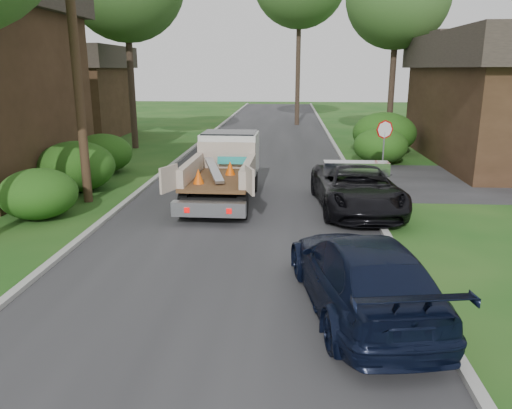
{
  "coord_description": "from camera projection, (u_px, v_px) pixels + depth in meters",
  "views": [
    {
      "loc": [
        1.4,
        -11.26,
        4.44
      ],
      "look_at": [
        0.61,
        0.59,
        1.2
      ],
      "focal_mm": 35.0,
      "sensor_mm": 36.0,
      "label": 1
    }
  ],
  "objects": [
    {
      "name": "flatbed_truck",
      "position": [
        226.0,
        164.0,
        17.69
      ],
      "size": [
        2.71,
        5.81,
        2.19
      ],
      "rotation": [
        0.0,
        0.0,
        -0.02
      ],
      "color": "black",
      "rests_on": "ground"
    },
    {
      "name": "curb_right",
      "position": [
        351.0,
        174.0,
        21.44
      ],
      "size": [
        0.2,
        90.0,
        0.12
      ],
      "primitive_type": "cube",
      "color": "#9E9E99",
      "rests_on": "ground"
    },
    {
      "name": "hedge_left_b",
      "position": [
        76.0,
        166.0,
        18.52
      ],
      "size": [
        2.86,
        2.86,
        1.87
      ],
      "primitive_type": "ellipsoid",
      "color": "#11410F",
      "rests_on": "ground"
    },
    {
      "name": "stop_sign",
      "position": [
        384.0,
        138.0,
        19.96
      ],
      "size": [
        0.71,
        0.32,
        2.48
      ],
      "color": "slate",
      "rests_on": "ground"
    },
    {
      "name": "curb_left",
      "position": [
        164.0,
        172.0,
        21.97
      ],
      "size": [
        0.2,
        90.0,
        0.12
      ],
      "primitive_type": "cube",
      "color": "#9E9E99",
      "rests_on": "ground"
    },
    {
      "name": "utility_pole",
      "position": [
        75.0,
        45.0,
        15.88
      ],
      "size": [
        2.42,
        1.25,
        10.0
      ],
      "color": "#382619",
      "rests_on": "ground"
    },
    {
      "name": "navy_suv",
      "position": [
        362.0,
        274.0,
        9.31
      ],
      "size": [
        2.84,
        5.34,
        1.47
      ],
      "primitive_type": "imported",
      "rotation": [
        0.0,
        0.0,
        3.3
      ],
      "color": "black",
      "rests_on": "ground"
    },
    {
      "name": "ground",
      "position": [
        229.0,
        258.0,
        12.09
      ],
      "size": [
        120.0,
        120.0,
        0.0
      ],
      "primitive_type": "plane",
      "color": "#174714",
      "rests_on": "ground"
    },
    {
      "name": "hedge_left_c",
      "position": [
        102.0,
        153.0,
        21.93
      ],
      "size": [
        2.6,
        2.6,
        1.7
      ],
      "primitive_type": "ellipsoid",
      "color": "#11410F",
      "rests_on": "ground"
    },
    {
      "name": "hedge_right_a",
      "position": [
        380.0,
        146.0,
        24.01
      ],
      "size": [
        2.6,
        2.6,
        1.7
      ],
      "primitive_type": "ellipsoid",
      "color": "#11410F",
      "rests_on": "ground"
    },
    {
      "name": "road",
      "position": [
        256.0,
        174.0,
        21.72
      ],
      "size": [
        8.0,
        90.0,
        0.02
      ],
      "primitive_type": "cube",
      "color": "#28282B",
      "rests_on": "ground"
    },
    {
      "name": "hedge_right_b",
      "position": [
        384.0,
        133.0,
        26.79
      ],
      "size": [
        3.38,
        3.38,
        2.21
      ],
      "primitive_type": "ellipsoid",
      "color": "#11410F",
      "rests_on": "ground"
    },
    {
      "name": "hedge_left_a",
      "position": [
        38.0,
        194.0,
        15.18
      ],
      "size": [
        2.34,
        2.34,
        1.53
      ],
      "primitive_type": "ellipsoid",
      "color": "#11410F",
      "rests_on": "ground"
    },
    {
      "name": "black_pickup",
      "position": [
        357.0,
        187.0,
        16.09
      ],
      "size": [
        2.82,
        5.49,
        1.48
      ],
      "primitive_type": "imported",
      "rotation": [
        0.0,
        0.0,
        0.07
      ],
      "color": "black",
      "rests_on": "ground"
    },
    {
      "name": "house_left_far",
      "position": [
        67.0,
        90.0,
        33.34
      ],
      "size": [
        7.56,
        7.56,
        6.0
      ],
      "color": "#362316",
      "rests_on": "ground"
    }
  ]
}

